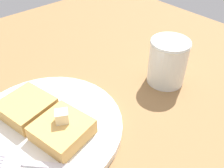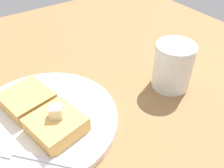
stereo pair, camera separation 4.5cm
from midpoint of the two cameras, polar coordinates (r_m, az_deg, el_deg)
The scene contains 7 objects.
table_surface at distance 41.85cm, azimuth -8.15°, elevation -16.74°, with size 117.44×117.44×2.57cm, color olive.
plate at distance 45.00cm, azimuth -17.78°, elevation -9.30°, with size 26.16×26.16×1.38cm.
toast_slice_left at distance 41.02cm, azimuth -14.48°, elevation -10.29°, with size 7.88×7.83×2.78cm, color tan.
toast_slice_middle at distance 46.46cm, azimuth -21.60°, elevation -5.12°, with size 7.88×7.83×2.78cm, color tan.
butter_pat_primary at distance 39.67cm, azimuth -14.64°, elevation -7.34°, with size 2.01×1.81×2.01cm, color beige.
fork at distance 40.20cm, azimuth -21.74°, elevation -16.70°, with size 12.81×11.82×0.36cm.
syrup_jar at distance 51.68cm, azimuth 10.11°, elevation 4.50°, with size 7.93×7.93×9.53cm.
Camera 1 is at (-19.76, 13.07, 35.58)cm, focal length 40.00 mm.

